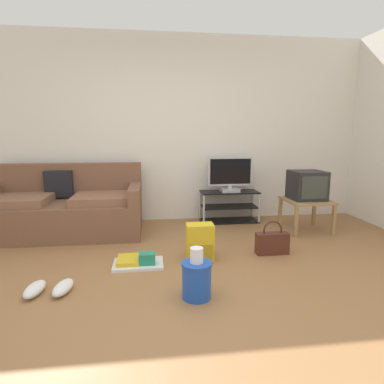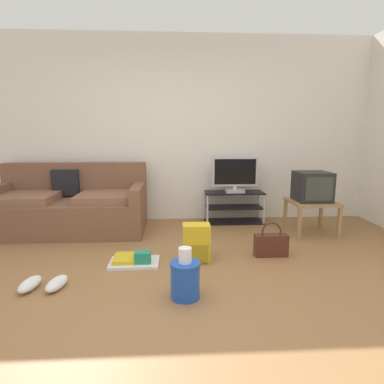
# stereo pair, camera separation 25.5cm
# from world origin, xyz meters

# --- Properties ---
(ground_plane) EXTENTS (9.00, 9.80, 0.02)m
(ground_plane) POSITION_xyz_m (0.00, 0.00, -0.01)
(ground_plane) COLOR olive
(wall_back) EXTENTS (9.00, 0.10, 2.70)m
(wall_back) POSITION_xyz_m (0.00, 2.45, 1.35)
(wall_back) COLOR silver
(wall_back) RESTS_ON ground_plane
(couch) EXTENTS (1.97, 0.95, 0.89)m
(couch) POSITION_xyz_m (-1.31, 1.87, 0.33)
(couch) COLOR brown
(couch) RESTS_ON ground_plane
(tv_stand) EXTENTS (0.85, 0.36, 0.46)m
(tv_stand) POSITION_xyz_m (0.97, 2.16, 0.23)
(tv_stand) COLOR black
(tv_stand) RESTS_ON ground_plane
(flat_tv) EXTENTS (0.66, 0.22, 0.51)m
(flat_tv) POSITION_xyz_m (0.97, 2.14, 0.71)
(flat_tv) COLOR #B2B2B7
(flat_tv) RESTS_ON tv_stand
(side_table) EXTENTS (0.57, 0.57, 0.43)m
(side_table) POSITION_xyz_m (1.88, 1.57, 0.37)
(side_table) COLOR #9E7A4C
(side_table) RESTS_ON ground_plane
(crt_tv) EXTENTS (0.42, 0.41, 0.38)m
(crt_tv) POSITION_xyz_m (1.88, 1.58, 0.62)
(crt_tv) COLOR #232326
(crt_tv) RESTS_ON side_table
(backpack) EXTENTS (0.28, 0.26, 0.38)m
(backpack) POSITION_xyz_m (0.31, 0.72, 0.19)
(backpack) COLOR gold
(backpack) RESTS_ON ground_plane
(handbag) EXTENTS (0.35, 0.12, 0.37)m
(handbag) POSITION_xyz_m (1.11, 0.79, 0.13)
(handbag) COLOR #4C2319
(handbag) RESTS_ON ground_plane
(cleaning_bucket) EXTENTS (0.25, 0.25, 0.41)m
(cleaning_bucket) POSITION_xyz_m (0.16, -0.05, 0.17)
(cleaning_bucket) COLOR blue
(cleaning_bucket) RESTS_ON ground_plane
(sneakers_pair) EXTENTS (0.39, 0.30, 0.09)m
(sneakers_pair) POSITION_xyz_m (-1.02, 0.16, 0.04)
(sneakers_pair) COLOR white
(sneakers_pair) RESTS_ON ground_plane
(floor_tray) EXTENTS (0.49, 0.33, 0.14)m
(floor_tray) POSITION_xyz_m (-0.33, 0.65, 0.04)
(floor_tray) COLOR silver
(floor_tray) RESTS_ON ground_plane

